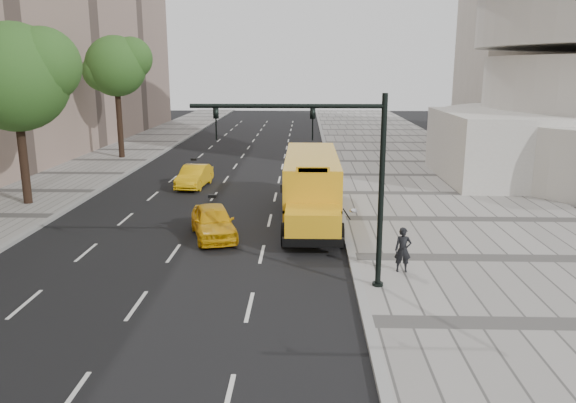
{
  "coord_description": "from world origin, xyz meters",
  "views": [
    {
      "loc": [
        4.17,
        -25.93,
        7.16
      ],
      "look_at": [
        3.5,
        -4.0,
        1.9
      ],
      "focal_mm": 35.0,
      "sensor_mm": 36.0,
      "label": 1
    }
  ],
  "objects_px": {
    "traffic_signal": "(337,167)",
    "school_bus": "(312,181)",
    "tree_b": "(16,76)",
    "taxi_near": "(213,221)",
    "taxi_far": "(194,176)",
    "pedestrian": "(403,250)",
    "tree_c": "(117,66)"
  },
  "relations": [
    {
      "from": "traffic_signal",
      "to": "taxi_near",
      "type": "bearing_deg",
      "value": 131.01
    },
    {
      "from": "school_bus",
      "to": "traffic_signal",
      "type": "height_order",
      "value": "traffic_signal"
    },
    {
      "from": "traffic_signal",
      "to": "school_bus",
      "type": "bearing_deg",
      "value": 94.19
    },
    {
      "from": "tree_c",
      "to": "traffic_signal",
      "type": "height_order",
      "value": "tree_c"
    },
    {
      "from": "tree_c",
      "to": "traffic_signal",
      "type": "xyz_separation_m",
      "value": [
        15.6,
        -26.67,
        -3.18
      ]
    },
    {
      "from": "tree_b",
      "to": "pedestrian",
      "type": "relative_size",
      "value": 5.91
    },
    {
      "from": "tree_c",
      "to": "pedestrian",
      "type": "bearing_deg",
      "value": -54.55
    },
    {
      "from": "school_bus",
      "to": "pedestrian",
      "type": "bearing_deg",
      "value": -68.92
    },
    {
      "from": "tree_c",
      "to": "pedestrian",
      "type": "distance_m",
      "value": 31.73
    },
    {
      "from": "taxi_far",
      "to": "pedestrian",
      "type": "bearing_deg",
      "value": -50.3
    },
    {
      "from": "traffic_signal",
      "to": "tree_b",
      "type": "bearing_deg",
      "value": 144.69
    },
    {
      "from": "tree_b",
      "to": "pedestrian",
      "type": "height_order",
      "value": "tree_b"
    },
    {
      "from": "school_bus",
      "to": "traffic_signal",
      "type": "relative_size",
      "value": 1.81
    },
    {
      "from": "school_bus",
      "to": "traffic_signal",
      "type": "xyz_separation_m",
      "value": [
        0.69,
        -9.43,
        2.33
      ]
    },
    {
      "from": "tree_b",
      "to": "tree_c",
      "type": "distance_m",
      "value": 15.64
    },
    {
      "from": "taxi_near",
      "to": "pedestrian",
      "type": "height_order",
      "value": "pedestrian"
    },
    {
      "from": "tree_b",
      "to": "taxi_near",
      "type": "height_order",
      "value": "tree_b"
    },
    {
      "from": "taxi_far",
      "to": "pedestrian",
      "type": "distance_m",
      "value": 17.93
    },
    {
      "from": "school_bus",
      "to": "taxi_near",
      "type": "distance_m",
      "value": 5.77
    },
    {
      "from": "tree_c",
      "to": "traffic_signal",
      "type": "relative_size",
      "value": 1.49
    },
    {
      "from": "taxi_near",
      "to": "pedestrian",
      "type": "bearing_deg",
      "value": -47.18
    },
    {
      "from": "tree_c",
      "to": "traffic_signal",
      "type": "bearing_deg",
      "value": -59.67
    },
    {
      "from": "tree_b",
      "to": "school_bus",
      "type": "xyz_separation_m",
      "value": [
        14.9,
        -1.61,
        -4.95
      ]
    },
    {
      "from": "taxi_far",
      "to": "traffic_signal",
      "type": "xyz_separation_m",
      "value": [
        7.78,
        -16.07,
        3.43
      ]
    },
    {
      "from": "taxi_far",
      "to": "pedestrian",
      "type": "height_order",
      "value": "pedestrian"
    },
    {
      "from": "pedestrian",
      "to": "school_bus",
      "type": "bearing_deg",
      "value": 114.68
    },
    {
      "from": "tree_b",
      "to": "traffic_signal",
      "type": "height_order",
      "value": "tree_b"
    },
    {
      "from": "tree_c",
      "to": "traffic_signal",
      "type": "distance_m",
      "value": 31.06
    },
    {
      "from": "school_bus",
      "to": "taxi_far",
      "type": "height_order",
      "value": "school_bus"
    },
    {
      "from": "taxi_near",
      "to": "pedestrian",
      "type": "distance_m",
      "value": 8.57
    },
    {
      "from": "pedestrian",
      "to": "traffic_signal",
      "type": "height_order",
      "value": "traffic_signal"
    },
    {
      "from": "tree_b",
      "to": "taxi_near",
      "type": "distance_m",
      "value": 13.34
    }
  ]
}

